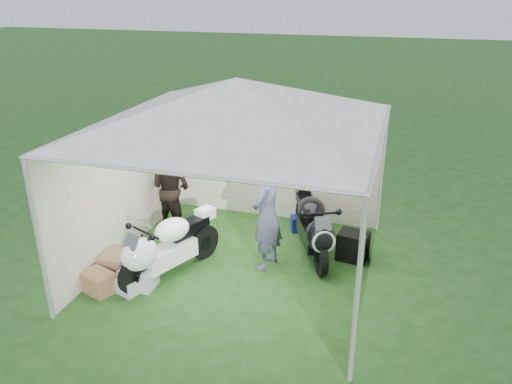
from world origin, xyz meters
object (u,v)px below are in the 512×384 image
person_dark_jacket (171,188)px  crate_0 (139,277)px  motorcycle_black (313,225)px  motorcycle_white (165,246)px  canopy_tent (238,108)px  equipment_box (353,246)px  crate_3 (99,282)px  paddock_stand (301,224)px  person_blue_jacket (267,214)px  crate_2 (128,286)px  crate_1 (116,265)px

person_dark_jacket → crate_0: bearing=115.0°
motorcycle_black → motorcycle_white: bearing=-170.5°
motorcycle_white → person_dark_jacket: 1.71m
canopy_tent → person_dark_jacket: size_ratio=3.54×
equipment_box → crate_3: equipment_box is taller
crate_3 → canopy_tent: bearing=36.5°
canopy_tent → paddock_stand: 2.94m
person_blue_jacket → crate_3: bearing=-44.3°
person_dark_jacket → crate_3: (-0.14, -2.23, -0.64)m
paddock_stand → person_dark_jacket: bearing=-166.0°
motorcycle_black → crate_2: bearing=-165.1°
person_blue_jacket → person_dark_jacket: bearing=-99.5°
person_blue_jacket → equipment_box: 1.58m
canopy_tent → equipment_box: size_ratio=12.00×
crate_0 → person_dark_jacket: bearing=100.4°
person_blue_jacket → crate_0: bearing=-43.6°
person_dark_jacket → person_blue_jacket: person_blue_jacket is taller
paddock_stand → person_dark_jacket: 2.45m
paddock_stand → crate_0: 3.16m
motorcycle_black → crate_1: size_ratio=4.54×
crate_2 → equipment_box: bearing=32.7°
paddock_stand → equipment_box: equipment_box is taller
equipment_box → crate_0: 3.43m
crate_2 → crate_0: bearing=70.1°
paddock_stand → motorcycle_white: bearing=-127.8°
motorcycle_black → crate_2: (-2.37, -1.86, -0.43)m
person_dark_jacket → crate_1: size_ratio=3.84×
canopy_tent → crate_2: size_ratio=17.82×
paddock_stand → crate_0: (-1.94, -2.50, 0.02)m
motorcycle_black → paddock_stand: size_ratio=5.05×
motorcycle_white → equipment_box: bearing=50.7°
equipment_box → crate_0: size_ratio=0.97×
motorcycle_white → crate_1: motorcycle_white is taller
motorcycle_black → equipment_box: bearing=-16.7°
canopy_tent → equipment_box: (1.70, 0.74, -2.34)m
crate_0 → crate_3: crate_0 is taller
person_blue_jacket → crate_3: size_ratio=3.93×
person_dark_jacket → crate_0: (0.36, -1.93, -0.64)m
crate_1 → crate_2: size_ratio=1.31×
paddock_stand → equipment_box: bearing=-36.8°
motorcycle_white → person_dark_jacket: person_dark_jacket is taller
canopy_tent → crate_2: canopy_tent is taller
crate_2 → paddock_stand: bearing=53.4°
crate_3 → motorcycle_black: bearing=35.1°
motorcycle_white → paddock_stand: (1.65, 2.13, -0.39)m
crate_3 → equipment_box: bearing=30.5°
crate_1 → crate_2: (0.41, -0.35, -0.07)m
equipment_box → person_blue_jacket: bearing=-154.1°
equipment_box → crate_3: 4.01m
motorcycle_white → person_dark_jacket: size_ratio=1.13×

